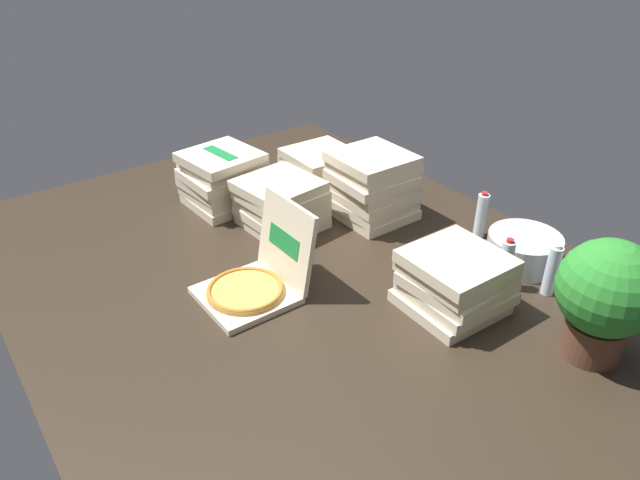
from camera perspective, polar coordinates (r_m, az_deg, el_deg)
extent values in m
cube|color=#2D2319|center=(2.67, -1.79, -3.38)|extent=(3.20, 2.40, 0.02)
cube|color=beige|center=(2.52, -7.28, -5.37)|extent=(0.37, 0.37, 0.03)
cylinder|color=gold|center=(2.51, -7.32, -4.95)|extent=(0.33, 0.33, 0.02)
torus|color=#B1712A|center=(2.50, -7.33, -4.79)|extent=(0.33, 0.33, 0.02)
cube|color=beige|center=(2.50, -3.33, -0.09)|extent=(0.37, 0.09, 0.36)
cube|color=#197A38|center=(2.50, -3.56, -0.13)|extent=(0.22, 0.02, 0.09)
cube|color=beige|center=(3.13, 5.21, 2.80)|extent=(0.37, 0.37, 0.05)
cube|color=#197A38|center=(3.12, 5.24, 3.23)|extent=(0.24, 0.07, 0.00)
cube|color=beige|center=(3.11, 5.06, 3.63)|extent=(0.38, 0.38, 0.05)
cube|color=beige|center=(3.08, 5.19, 4.45)|extent=(0.37, 0.37, 0.05)
cube|color=#197A38|center=(3.07, 5.21, 4.90)|extent=(0.24, 0.07, 0.00)
cube|color=beige|center=(3.07, 5.21, 5.33)|extent=(0.37, 0.37, 0.05)
cube|color=#197A38|center=(3.05, 5.24, 5.78)|extent=(0.24, 0.07, 0.00)
cube|color=beige|center=(3.03, 5.08, 6.09)|extent=(0.39, 0.39, 0.05)
cube|color=#197A38|center=(3.02, 5.10, 6.55)|extent=(0.24, 0.08, 0.00)
cube|color=beige|center=(3.03, 5.26, 7.11)|extent=(0.37, 0.37, 0.05)
cube|color=beige|center=(3.00, 5.12, 7.93)|extent=(0.37, 0.37, 0.05)
cube|color=beige|center=(3.04, -3.70, 1.91)|extent=(0.38, 0.38, 0.05)
cube|color=#197A38|center=(3.02, -3.72, 2.35)|extent=(0.24, 0.08, 0.00)
cube|color=beige|center=(3.01, -3.80, 2.70)|extent=(0.39, 0.39, 0.05)
cube|color=#197A38|center=(3.00, -3.82, 3.15)|extent=(0.24, 0.08, 0.00)
cube|color=beige|center=(2.99, -3.79, 3.62)|extent=(0.38, 0.38, 0.05)
cube|color=#197A38|center=(2.98, -3.81, 4.07)|extent=(0.24, 0.07, 0.00)
cube|color=beige|center=(2.96, -3.87, 4.37)|extent=(0.39, 0.39, 0.05)
cube|color=#197A38|center=(2.94, -3.89, 4.84)|extent=(0.24, 0.08, 0.00)
cube|color=beige|center=(2.94, -4.10, 5.30)|extent=(0.41, 0.41, 0.05)
cube|color=beige|center=(3.47, 0.07, 5.91)|extent=(0.40, 0.40, 0.05)
cube|color=#197A38|center=(3.46, 0.08, 6.31)|extent=(0.24, 0.09, 0.00)
cube|color=beige|center=(3.45, 0.10, 6.68)|extent=(0.37, 0.37, 0.05)
cube|color=beige|center=(3.45, -0.07, 7.53)|extent=(0.41, 0.41, 0.05)
cube|color=beige|center=(3.43, 0.07, 8.31)|extent=(0.37, 0.37, 0.05)
cube|color=beige|center=(3.28, -9.30, 3.90)|extent=(0.38, 0.38, 0.05)
cube|color=beige|center=(3.27, -9.44, 4.79)|extent=(0.39, 0.39, 0.05)
cube|color=beige|center=(3.25, -9.61, 5.57)|extent=(0.39, 0.39, 0.05)
cube|color=beige|center=(3.22, -9.70, 6.28)|extent=(0.38, 0.38, 0.05)
cube|color=beige|center=(3.21, -9.51, 7.25)|extent=(0.39, 0.39, 0.05)
cube|color=beige|center=(3.18, -9.71, 7.95)|extent=(0.41, 0.41, 0.05)
cube|color=#197A38|center=(3.17, -9.75, 8.39)|extent=(0.24, 0.09, 0.00)
cube|color=beige|center=(2.50, 12.56, -5.92)|extent=(0.38, 0.38, 0.05)
cube|color=beige|center=(2.48, 13.17, -4.95)|extent=(0.38, 0.38, 0.05)
cube|color=#197A38|center=(2.46, 13.24, -4.45)|extent=(0.24, 0.08, 0.00)
cube|color=beige|center=(2.45, 13.26, -3.97)|extent=(0.38, 0.38, 0.05)
cube|color=beige|center=(2.43, 13.21, -2.86)|extent=(0.37, 0.37, 0.05)
cube|color=beige|center=(2.39, 13.27, -2.03)|extent=(0.37, 0.37, 0.05)
cylinder|color=#B7BABF|center=(2.85, 19.29, -0.92)|extent=(0.33, 0.33, 0.15)
cylinder|color=silver|center=(2.63, 17.70, -2.34)|extent=(0.06, 0.06, 0.23)
cylinder|color=red|center=(2.57, 18.12, -0.07)|extent=(0.03, 0.03, 0.02)
cylinder|color=silver|center=(2.65, 23.30, -3.34)|extent=(0.06, 0.06, 0.23)
cylinder|color=blue|center=(2.59, 23.85, -1.10)|extent=(0.03, 0.03, 0.02)
cylinder|color=silver|center=(3.00, 15.51, 2.30)|extent=(0.06, 0.06, 0.23)
cylinder|color=red|center=(2.94, 15.83, 4.38)|extent=(0.03, 0.03, 0.02)
cylinder|color=silver|center=(2.66, 21.75, -2.82)|extent=(0.06, 0.06, 0.23)
cylinder|color=white|center=(2.60, 22.26, -0.58)|extent=(0.03, 0.03, 0.02)
cylinder|color=silver|center=(2.74, 24.52, -2.47)|extent=(0.06, 0.06, 0.23)
cylinder|color=#239951|center=(2.68, 25.08, -0.29)|extent=(0.03, 0.03, 0.02)
cylinder|color=#513323|center=(2.41, 25.14, -8.63)|extent=(0.22, 0.22, 0.15)
sphere|color=#277B28|center=(2.29, 26.37, -4.23)|extent=(0.36, 0.36, 0.36)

